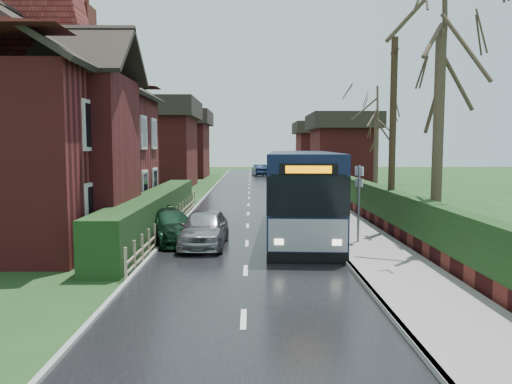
{
  "coord_description": "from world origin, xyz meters",
  "views": [
    {
      "loc": [
        0.16,
        -15.92,
        3.55
      ],
      "look_at": [
        0.34,
        3.1,
        1.8
      ],
      "focal_mm": 35.0,
      "sensor_mm": 36.0,
      "label": 1
    }
  ],
  "objects_px": {
    "brick_house": "(35,126)",
    "bus_stop_sign": "(359,193)",
    "bus": "(301,193)",
    "car_silver": "(205,228)",
    "car_green": "(169,226)",
    "telegraph_pole": "(393,136)"
  },
  "relations": [
    {
      "from": "brick_house",
      "to": "bus_stop_sign",
      "type": "xyz_separation_m",
      "value": [
        12.73,
        -3.06,
        -2.48
      ]
    },
    {
      "from": "bus",
      "to": "bus_stop_sign",
      "type": "xyz_separation_m",
      "value": [
        1.8,
        -2.43,
        0.25
      ]
    },
    {
      "from": "car_silver",
      "to": "car_green",
      "type": "bearing_deg",
      "value": 149.88
    },
    {
      "from": "telegraph_pole",
      "to": "bus",
      "type": "bearing_deg",
      "value": -179.54
    },
    {
      "from": "brick_house",
      "to": "car_silver",
      "type": "relative_size",
      "value": 3.76
    },
    {
      "from": "bus",
      "to": "car_green",
      "type": "height_order",
      "value": "bus"
    },
    {
      "from": "bus_stop_sign",
      "to": "telegraph_pole",
      "type": "distance_m",
      "value": 3.56
    },
    {
      "from": "bus_stop_sign",
      "to": "brick_house",
      "type": "bearing_deg",
      "value": 141.53
    },
    {
      "from": "bus",
      "to": "car_green",
      "type": "distance_m",
      "value": 5.47
    },
    {
      "from": "car_silver",
      "to": "car_green",
      "type": "height_order",
      "value": "car_silver"
    },
    {
      "from": "brick_house",
      "to": "bus_stop_sign",
      "type": "distance_m",
      "value": 13.33
    },
    {
      "from": "bus_stop_sign",
      "to": "telegraph_pole",
      "type": "xyz_separation_m",
      "value": [
        1.8,
        2.28,
        2.06
      ]
    },
    {
      "from": "car_silver",
      "to": "telegraph_pole",
      "type": "height_order",
      "value": "telegraph_pole"
    },
    {
      "from": "bus",
      "to": "bus_stop_sign",
      "type": "bearing_deg",
      "value": -49.84
    },
    {
      "from": "brick_house",
      "to": "car_green",
      "type": "height_order",
      "value": "brick_house"
    },
    {
      "from": "brick_house",
      "to": "bus",
      "type": "bearing_deg",
      "value": -3.27
    },
    {
      "from": "car_green",
      "to": "telegraph_pole",
      "type": "height_order",
      "value": "telegraph_pole"
    },
    {
      "from": "bus",
      "to": "car_silver",
      "type": "bearing_deg",
      "value": -141.66
    },
    {
      "from": "bus_stop_sign",
      "to": "telegraph_pole",
      "type": "height_order",
      "value": "telegraph_pole"
    },
    {
      "from": "brick_house",
      "to": "car_silver",
      "type": "bearing_deg",
      "value": -23.75
    },
    {
      "from": "bus",
      "to": "bus_stop_sign",
      "type": "height_order",
      "value": "bus"
    },
    {
      "from": "brick_house",
      "to": "bus",
      "type": "xyz_separation_m",
      "value": [
        10.93,
        -0.62,
        -2.73
      ]
    }
  ]
}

